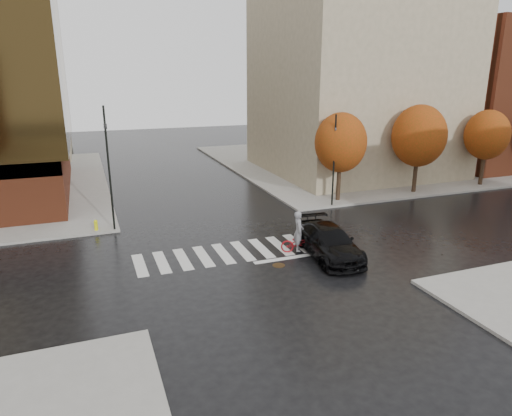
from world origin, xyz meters
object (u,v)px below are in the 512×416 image
at_px(traffic_light_nw, 108,161).
at_px(traffic_light_ne, 334,156).
at_px(sedan, 329,242).
at_px(cyclist, 299,239).
at_px(fire_hydrant, 96,224).

relative_size(traffic_light_nw, traffic_light_ne, 1.15).
distance_m(sedan, cyclist, 1.59).
relative_size(sedan, cyclist, 2.39).
bearing_deg(traffic_light_nw, sedan, 39.66).
height_order(sedan, traffic_light_nw, traffic_light_nw).
relative_size(sedan, fire_hydrant, 8.40).
distance_m(traffic_light_nw, traffic_light_ne, 15.18).
distance_m(cyclist, traffic_light_nw, 12.08).
distance_m(cyclist, fire_hydrant, 12.50).
distance_m(traffic_light_nw, fire_hydrant, 4.02).
bearing_deg(traffic_light_nw, cyclist, 39.83).
distance_m(traffic_light_ne, fire_hydrant, 16.54).
height_order(sedan, fire_hydrant, sedan).
bearing_deg(sedan, cyclist, 146.23).
xyz_separation_m(cyclist, fire_hydrant, (-10.15, 7.29, -0.28)).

